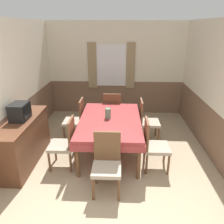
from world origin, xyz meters
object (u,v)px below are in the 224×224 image
chair_left_far (77,119)px  chair_left_near (65,142)px  chair_head_window (112,110)px  tv (20,112)px  chair_right_far (146,120)px  sideboard (24,141)px  vase (108,113)px  chair_right_near (153,144)px  dining_table (110,124)px  chair_head_near (107,162)px

chair_left_far → chair_left_near: (0.00, -1.07, 0.00)m
chair_left_far → chair_head_window: bearing=-53.5°
tv → chair_right_far: bearing=21.0°
sideboard → vase: bearing=17.1°
chair_right_near → chair_head_window: same height
dining_table → tv: 1.70m
chair_right_far → chair_head_window: size_ratio=1.00×
chair_left_far → sideboard: 1.25m
chair_right_near → dining_table: bearing=-124.4°
chair_head_window → chair_right_near: bearing=-64.6°
dining_table → chair_right_near: (0.79, -0.54, -0.13)m
chair_right_far → tv: tv is taller
chair_head_near → vase: bearing=-87.8°
chair_right_near → chair_left_near: 1.57m
chair_head_window → tv: size_ratio=2.52×
dining_table → chair_head_near: (0.00, -1.12, -0.13)m
chair_right_far → chair_left_far: bearing=-90.0°
chair_left_far → chair_head_window: size_ratio=1.00×
sideboard → chair_right_near: bearing=-2.9°
chair_right_near → vase: chair_right_near is taller
chair_right_far → chair_right_near: bearing=0.0°
chair_head_near → chair_left_far: size_ratio=1.00×
chair_head_near → tv: 1.84m
chair_head_near → sideboard: size_ratio=0.61×
dining_table → vase: (-0.05, 0.06, 0.20)m
chair_right_near → sideboard: 2.39m
chair_left_near → tv: 0.98m
dining_table → chair_left_near: bearing=-145.6°
dining_table → chair_right_near: size_ratio=1.98×
chair_right_far → tv: (-2.39, -0.92, 0.52)m
chair_right_far → chair_left_far: size_ratio=1.00×
dining_table → vase: bearing=127.2°
chair_head_near → chair_head_window: 2.24m
tv → vase: bearing=15.9°
dining_table → vase: vase is taller
chair_left_far → vase: 0.94m
dining_table → chair_head_window: size_ratio=1.98×
chair_right_near → chair_head_window: size_ratio=1.00×
chair_left_far → tv: 1.34m
chair_right_far → chair_head_near: same height
chair_right_far → chair_left_near: same height
chair_left_near → chair_left_far: bearing=0.0°
dining_table → sideboard: 1.66m
chair_left_near → sideboard: (-0.81, 0.12, -0.06)m
chair_head_near → dining_table: bearing=-90.0°
chair_right_near → tv: (-2.39, 0.15, 0.52)m
chair_head_near → chair_left_near: 0.98m
dining_table → chair_left_far: bearing=145.6°
chair_head_near → vase: size_ratio=4.82×
chair_head_window → sideboard: 2.22m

